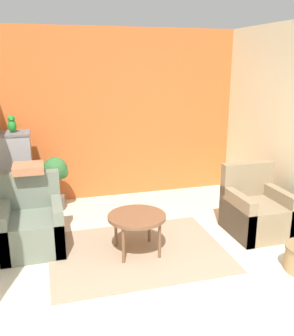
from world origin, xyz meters
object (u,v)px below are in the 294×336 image
at_px(birdcage, 17,175).
at_px(armchair_left, 32,226).
at_px(armchair_right, 256,212).
at_px(coffee_table, 137,219).
at_px(parrot, 12,124).
at_px(potted_plant, 55,175).

bearing_deg(birdcage, armchair_left, -80.13).
bearing_deg(armchair_right, birdcage, 153.52).
xyz_separation_m(coffee_table, armchair_left, (-1.21, 0.46, -0.15)).
distance_m(armchair_left, parrot, 1.62).
bearing_deg(coffee_table, armchair_left, 159.03).
xyz_separation_m(armchair_left, birdcage, (-0.21, 1.19, 0.33)).
height_order(coffee_table, birdcage, birdcage).
relative_size(coffee_table, armchair_right, 0.77).
relative_size(coffee_table, parrot, 2.72).
height_order(coffee_table, parrot, parrot).
relative_size(birdcage, parrot, 4.92).
bearing_deg(parrot, coffee_table, -49.44).
relative_size(armchair_left, birdcage, 0.72).
bearing_deg(armchair_right, potted_plant, 148.31).
bearing_deg(armchair_right, parrot, 153.49).
bearing_deg(potted_plant, coffee_table, -62.79).
xyz_separation_m(coffee_table, birdcage, (-1.41, 1.65, 0.18)).
bearing_deg(birdcage, potted_plant, 2.87).
distance_m(armchair_left, birdcage, 1.25).
bearing_deg(coffee_table, birdcage, 130.60).
height_order(coffee_table, armchair_right, armchair_right).
bearing_deg(potted_plant, armchair_left, -105.86).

